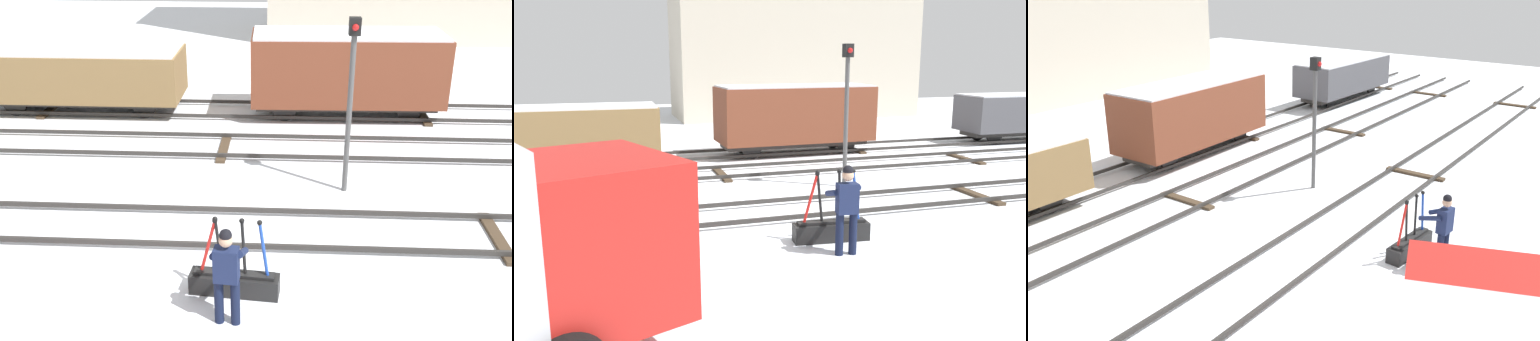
% 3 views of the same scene
% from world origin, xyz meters
% --- Properties ---
extents(ground_plane, '(60.00, 60.00, 0.00)m').
position_xyz_m(ground_plane, '(0.00, 0.00, 0.00)').
color(ground_plane, silver).
extents(track_main_line, '(44.00, 1.94, 0.18)m').
position_xyz_m(track_main_line, '(0.00, 0.00, 0.11)').
color(track_main_line, '#2D2B28').
rests_on(track_main_line, ground_plane).
extents(track_siding_near, '(44.00, 1.94, 0.18)m').
position_xyz_m(track_siding_near, '(0.00, 4.38, 0.11)').
color(track_siding_near, '#2D2B28').
rests_on(track_siding_near, ground_plane).
extents(track_siding_far, '(44.00, 1.94, 0.18)m').
position_xyz_m(track_siding_far, '(0.00, 7.43, 0.11)').
color(track_siding_far, '#2D2B28').
rests_on(track_siding_far, ground_plane).
extents(switch_lever_frame, '(1.55, 0.50, 1.45)m').
position_xyz_m(switch_lever_frame, '(0.85, -2.03, 0.25)').
color(switch_lever_frame, black).
rests_on(switch_lever_frame, ground_plane).
extents(rail_worker, '(0.58, 0.68, 1.69)m').
position_xyz_m(rail_worker, '(0.81, -2.79, 0.94)').
color(rail_worker, '#111831').
rests_on(rail_worker, ground_plane).
extents(signal_post, '(0.24, 0.32, 3.93)m').
position_xyz_m(signal_post, '(3.03, 2.05, 2.40)').
color(signal_post, '#4C4C4C').
rests_on(signal_post, ground_plane).
extents(apartment_building, '(14.53, 5.73, 12.36)m').
position_xyz_m(apartment_building, '(7.79, 20.04, 6.18)').
color(apartment_building, beige).
rests_on(apartment_building, ground_plane).
extents(freight_car_mid_siding, '(6.22, 2.23, 1.99)m').
position_xyz_m(freight_car_mid_siding, '(-4.72, 7.43, 1.18)').
color(freight_car_mid_siding, '#2D2B28').
rests_on(freight_car_mid_siding, ground_plane).
extents(freight_car_back_track, '(5.88, 2.18, 2.03)m').
position_xyz_m(freight_car_back_track, '(14.00, 7.43, 1.19)').
color(freight_car_back_track, '#2D2B28').
rests_on(freight_car_back_track, ground_plane).
extents(freight_car_near_switch, '(5.79, 2.33, 2.55)m').
position_xyz_m(freight_car_near_switch, '(3.44, 7.43, 1.46)').
color(freight_car_near_switch, '#2D2B28').
rests_on(freight_car_near_switch, ground_plane).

